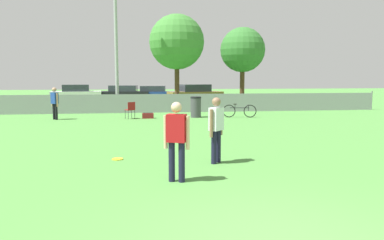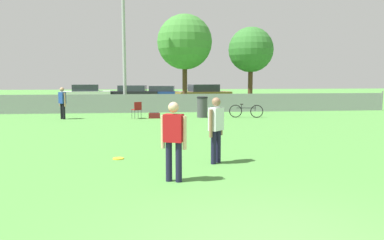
{
  "view_description": "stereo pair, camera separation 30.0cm",
  "coord_description": "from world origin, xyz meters",
  "px_view_note": "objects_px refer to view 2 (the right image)",
  "views": [
    {
      "loc": [
        -1.75,
        -4.23,
        2.12
      ],
      "look_at": [
        -0.44,
        4.89,
        1.05
      ],
      "focal_mm": 35.0,
      "sensor_mm": 36.0,
      "label": 1
    },
    {
      "loc": [
        -1.45,
        -4.27,
        2.12
      ],
      "look_at": [
        -0.44,
        4.89,
        1.05
      ],
      "focal_mm": 35.0,
      "sensor_mm": 36.0,
      "label": 2
    }
  ],
  "objects_px": {
    "trash_bin": "(202,107)",
    "parked_car_tan": "(204,94)",
    "tree_far_right": "(251,50)",
    "player_receiver_white": "(216,126)",
    "parked_car_blue": "(162,94)",
    "folding_chair_sideline": "(137,109)",
    "gear_bag_sideline": "(154,116)",
    "parked_car_white": "(86,94)",
    "frisbee_disc": "(118,158)",
    "tree_near_pole": "(185,42)",
    "parked_car_dark": "(133,93)",
    "player_defender_red": "(174,136)",
    "light_pole": "(124,30)",
    "spectator_in_blue": "(62,101)",
    "bicycle_sideline": "(246,111)"
  },
  "relations": [
    {
      "from": "trash_bin",
      "to": "parked_car_tan",
      "type": "bearing_deg",
      "value": 81.58
    },
    {
      "from": "tree_far_right",
      "to": "player_receiver_white",
      "type": "distance_m",
      "value": 17.51
    },
    {
      "from": "parked_car_blue",
      "to": "folding_chair_sideline",
      "type": "bearing_deg",
      "value": -89.91
    },
    {
      "from": "gear_bag_sideline",
      "to": "parked_car_white",
      "type": "distance_m",
      "value": 14.23
    },
    {
      "from": "parked_car_blue",
      "to": "frisbee_disc",
      "type": "bearing_deg",
      "value": -87.49
    },
    {
      "from": "tree_near_pole",
      "to": "parked_car_dark",
      "type": "bearing_deg",
      "value": 116.45
    },
    {
      "from": "player_defender_red",
      "to": "frisbee_disc",
      "type": "xyz_separation_m",
      "value": [
        -1.31,
        2.25,
        -0.91
      ]
    },
    {
      "from": "parked_car_blue",
      "to": "light_pole",
      "type": "bearing_deg",
      "value": -97.6
    },
    {
      "from": "parked_car_tan",
      "to": "player_defender_red",
      "type": "bearing_deg",
      "value": -111.52
    },
    {
      "from": "light_pole",
      "to": "player_defender_red",
      "type": "xyz_separation_m",
      "value": [
        2.02,
        -15.77,
        -4.0
      ]
    },
    {
      "from": "spectator_in_blue",
      "to": "parked_car_white",
      "type": "bearing_deg",
      "value": -40.34
    },
    {
      "from": "spectator_in_blue",
      "to": "frisbee_disc",
      "type": "distance_m",
      "value": 10.3
    },
    {
      "from": "bicycle_sideline",
      "to": "parked_car_tan",
      "type": "distance_m",
      "value": 10.48
    },
    {
      "from": "light_pole",
      "to": "player_receiver_white",
      "type": "height_order",
      "value": "light_pole"
    },
    {
      "from": "tree_far_right",
      "to": "parked_car_white",
      "type": "bearing_deg",
      "value": 150.57
    },
    {
      "from": "player_defender_red",
      "to": "gear_bag_sideline",
      "type": "bearing_deg",
      "value": 113.55
    },
    {
      "from": "tree_far_right",
      "to": "trash_bin",
      "type": "relative_size",
      "value": 5.06
    },
    {
      "from": "player_receiver_white",
      "to": "gear_bag_sideline",
      "type": "relative_size",
      "value": 2.8
    },
    {
      "from": "frisbee_disc",
      "to": "trash_bin",
      "type": "height_order",
      "value": "trash_bin"
    },
    {
      "from": "player_receiver_white",
      "to": "parked_car_white",
      "type": "distance_m",
      "value": 24.4
    },
    {
      "from": "tree_far_right",
      "to": "light_pole",
      "type": "bearing_deg",
      "value": -165.54
    },
    {
      "from": "tree_near_pole",
      "to": "light_pole",
      "type": "bearing_deg",
      "value": -151.83
    },
    {
      "from": "bicycle_sideline",
      "to": "parked_car_white",
      "type": "distance_m",
      "value": 16.88
    },
    {
      "from": "tree_far_right",
      "to": "player_defender_red",
      "type": "relative_size",
      "value": 3.39
    },
    {
      "from": "gear_bag_sideline",
      "to": "parked_car_tan",
      "type": "xyz_separation_m",
      "value": [
        4.0,
        10.2,
        0.6
      ]
    },
    {
      "from": "parked_car_dark",
      "to": "frisbee_disc",
      "type": "bearing_deg",
      "value": -81.76
    },
    {
      "from": "frisbee_disc",
      "to": "player_receiver_white",
      "type": "bearing_deg",
      "value": -16.96
    },
    {
      "from": "player_defender_red",
      "to": "spectator_in_blue",
      "type": "height_order",
      "value": "player_defender_red"
    },
    {
      "from": "tree_near_pole",
      "to": "parked_car_tan",
      "type": "bearing_deg",
      "value": 65.85
    },
    {
      "from": "light_pole",
      "to": "parked_car_white",
      "type": "relative_size",
      "value": 1.97
    },
    {
      "from": "player_receiver_white",
      "to": "gear_bag_sideline",
      "type": "xyz_separation_m",
      "value": [
        -1.41,
        10.3,
        -0.8
      ]
    },
    {
      "from": "frisbee_disc",
      "to": "bicycle_sideline",
      "type": "xyz_separation_m",
      "value": [
        5.79,
        9.32,
        0.33
      ]
    },
    {
      "from": "player_receiver_white",
      "to": "parked_car_tan",
      "type": "height_order",
      "value": "player_receiver_white"
    },
    {
      "from": "tree_near_pole",
      "to": "folding_chair_sideline",
      "type": "relative_size",
      "value": 7.29
    },
    {
      "from": "player_receiver_white",
      "to": "parked_car_dark",
      "type": "bearing_deg",
      "value": 50.46
    },
    {
      "from": "tree_near_pole",
      "to": "trash_bin",
      "type": "relative_size",
      "value": 5.76
    },
    {
      "from": "light_pole",
      "to": "bicycle_sideline",
      "type": "height_order",
      "value": "light_pole"
    },
    {
      "from": "light_pole",
      "to": "parked_car_dark",
      "type": "xyz_separation_m",
      "value": [
        -0.02,
        9.87,
        -4.25
      ]
    },
    {
      "from": "player_receiver_white",
      "to": "parked_car_tan",
      "type": "xyz_separation_m",
      "value": [
        2.58,
        20.5,
        -0.2
      ]
    },
    {
      "from": "tree_near_pole",
      "to": "folding_chair_sideline",
      "type": "height_order",
      "value": "tree_near_pole"
    },
    {
      "from": "player_receiver_white",
      "to": "parked_car_white",
      "type": "relative_size",
      "value": 0.38
    },
    {
      "from": "parked_car_dark",
      "to": "parked_car_tan",
      "type": "height_order",
      "value": "parked_car_tan"
    },
    {
      "from": "parked_car_dark",
      "to": "tree_near_pole",
      "type": "bearing_deg",
      "value": -57.13
    },
    {
      "from": "bicycle_sideline",
      "to": "parked_car_white",
      "type": "height_order",
      "value": "parked_car_white"
    },
    {
      "from": "trash_bin",
      "to": "parked_car_blue",
      "type": "distance_m",
      "value": 13.72
    },
    {
      "from": "light_pole",
      "to": "gear_bag_sideline",
      "type": "relative_size",
      "value": 14.4
    },
    {
      "from": "frisbee_disc",
      "to": "parked_car_tan",
      "type": "height_order",
      "value": "parked_car_tan"
    },
    {
      "from": "tree_far_right",
      "to": "folding_chair_sideline",
      "type": "distance_m",
      "value": 10.39
    },
    {
      "from": "tree_near_pole",
      "to": "parked_car_white",
      "type": "relative_size",
      "value": 1.48
    },
    {
      "from": "tree_near_pole",
      "to": "tree_far_right",
      "type": "xyz_separation_m",
      "value": [
        4.56,
        0.1,
        -0.47
      ]
    }
  ]
}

